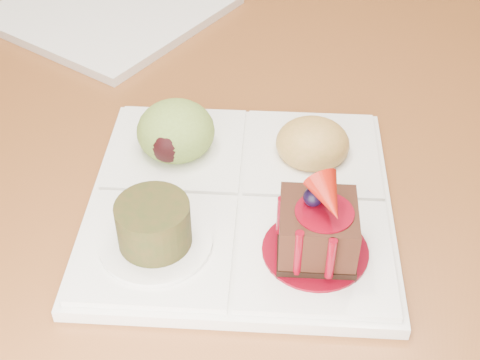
# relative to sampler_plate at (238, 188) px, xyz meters

# --- Properties ---
(ground) EXTENTS (6.00, 6.00, 0.00)m
(ground) POSITION_rel_sampler_plate_xyz_m (-0.14, 0.63, -0.77)
(ground) COLOR brown
(sampler_plate) EXTENTS (0.32, 0.32, 0.11)m
(sampler_plate) POSITION_rel_sampler_plate_xyz_m (0.00, 0.00, 0.00)
(sampler_plate) COLOR white
(sampler_plate) RESTS_ON dining_table
(second_plate) EXTENTS (0.34, 0.34, 0.01)m
(second_plate) POSITION_rel_sampler_plate_xyz_m (-0.26, 0.33, -0.02)
(second_plate) COLOR white
(second_plate) RESTS_ON dining_table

